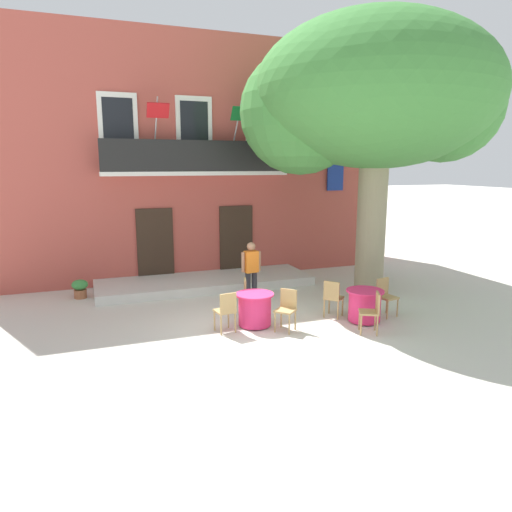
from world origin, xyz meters
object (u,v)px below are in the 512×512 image
cafe_chair_near_tree_2 (385,294)px  cafe_chair_middle_2 (287,307)px  cafe_chair_near_tree_0 (333,296)px  cafe_chair_middle_1 (226,309)px  cafe_chair_middle_0 (249,294)px  ground_planter_left (80,288)px  plane_tree (373,99)px  cafe_table_middle (255,309)px  cafe_chair_near_tree_1 (372,310)px  pedestrian_near_entrance (251,269)px  cafe_table_near_tree (365,305)px

cafe_chair_near_tree_2 → cafe_chair_middle_2: bearing=-177.7°
cafe_chair_near_tree_0 → cafe_chair_middle_1: (-2.67, -0.10, 0.00)m
cafe_chair_middle_0 → ground_planter_left: (-3.86, 3.00, -0.24)m
cafe_chair_near_tree_2 → plane_tree: bearing=72.6°
cafe_chair_near_tree_0 → cafe_chair_middle_0: same height
cafe_chair_middle_0 → ground_planter_left: size_ratio=1.76×
cafe_table_middle → ground_planter_left: 5.28m
cafe_chair_near_tree_0 → ground_planter_left: cafe_chair_near_tree_0 is taller
cafe_chair_near_tree_0 → cafe_chair_near_tree_1: bearing=-77.0°
ground_planter_left → cafe_chair_middle_1: bearing=-52.8°
plane_tree → pedestrian_near_entrance: (-3.24, 0.34, -4.35)m
cafe_chair_middle_0 → ground_planter_left: bearing=142.1°
cafe_chair_near_tree_1 → cafe_chair_middle_2: bearing=153.6°
cafe_chair_near_tree_0 → cafe_chair_near_tree_1: 1.25m
cafe_chair_middle_0 → ground_planter_left: cafe_chair_middle_0 is taller
plane_tree → cafe_chair_near_tree_0: size_ratio=8.10×
cafe_chair_middle_1 → cafe_chair_near_tree_2: bearing=-2.9°
cafe_chair_middle_0 → cafe_table_near_tree: bearing=-29.9°
cafe_chair_near_tree_0 → ground_planter_left: bearing=145.8°
cafe_chair_near_tree_1 → cafe_chair_near_tree_2: 1.36m
plane_tree → pedestrian_near_entrance: 5.43m
cafe_chair_middle_2 → cafe_table_middle: bearing=138.7°
cafe_chair_middle_1 → cafe_table_middle: bearing=15.0°
cafe_chair_near_tree_1 → cafe_chair_near_tree_2: same height
plane_tree → ground_planter_left: size_ratio=14.27×
cafe_chair_near_tree_0 → cafe_table_middle: bearing=177.1°
cafe_chair_near_tree_2 → ground_planter_left: bearing=149.2°
cafe_chair_near_tree_1 → cafe_table_middle: (-2.22, 1.32, -0.14)m
ground_planter_left → cafe_chair_middle_0: bearing=-37.9°
plane_tree → cafe_table_middle: plane_tree is taller
cafe_table_middle → ground_planter_left: size_ratio=1.67×
plane_tree → cafe_table_near_tree: size_ratio=8.54×
cafe_chair_near_tree_1 → cafe_chair_near_tree_0: bearing=103.0°
cafe_chair_middle_1 → pedestrian_near_entrance: size_ratio=0.56×
cafe_chair_near_tree_1 → pedestrian_near_entrance: bearing=120.0°
cafe_chair_near_tree_2 → cafe_chair_middle_0: bearing=159.8°
cafe_chair_near_tree_2 → cafe_chair_middle_1: 3.94m
cafe_chair_middle_1 → cafe_table_near_tree: bearing=-7.4°
cafe_chair_middle_1 → plane_tree: bearing=18.7°
plane_tree → cafe_chair_middle_2: size_ratio=8.10×
cafe_chair_near_tree_0 → cafe_chair_middle_2: size_ratio=1.00×
cafe_chair_middle_1 → cafe_chair_middle_2: same height
plane_tree → cafe_chair_near_tree_2: size_ratio=8.10×
ground_planter_left → cafe_chair_near_tree_0: bearing=-34.2°
cafe_table_near_tree → cafe_chair_near_tree_1: cafe_chair_near_tree_1 is taller
cafe_chair_middle_1 → pedestrian_near_entrance: 2.26m
plane_tree → cafe_chair_middle_1: (-4.47, -1.51, -4.74)m
plane_tree → cafe_table_near_tree: (-1.26, -1.93, -4.88)m
plane_tree → cafe_chair_middle_2: bearing=-150.3°
cafe_chair_near_tree_2 → pedestrian_near_entrance: pedestrian_near_entrance is taller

